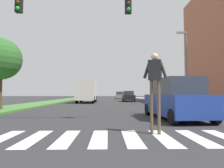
{
  "coord_description": "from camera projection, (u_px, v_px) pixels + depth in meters",
  "views": [
    {
      "loc": [
        -0.22,
        0.52,
        1.23
      ],
      "look_at": [
        0.04,
        12.69,
        1.83
      ],
      "focal_mm": 31.55,
      "sensor_mm": 36.0,
      "label": 1
    }
  ],
  "objects": [
    {
      "name": "tree_mid",
      "position": [
        0.0,
        59.0,
        13.77
      ],
      "size": [
        2.93,
        2.93,
        4.99
      ],
      "color": "#4C3823",
      "rests_on": "median_strip"
    },
    {
      "name": "crosswalk",
      "position": [
        116.0,
        138.0,
        5.46
      ],
      "size": [
        6.75,
        2.2,
        0.01
      ],
      "color": "silver",
      "rests_on": "ground_plane"
    },
    {
      "name": "suv_crossing",
      "position": [
        176.0,
        100.0,
        9.6
      ],
      "size": [
        2.23,
        4.71,
        1.97
      ],
      "color": "navy",
      "rests_on": "ground_plane"
    },
    {
      "name": "ground_plane",
      "position": [
        109.0,
        102.0,
        29.38
      ],
      "size": [
        140.0,
        140.0,
        0.0
      ],
      "primitive_type": "plane",
      "color": "#2D2D30"
    },
    {
      "name": "sedan_midblock",
      "position": [
        128.0,
        97.0,
        31.02
      ],
      "size": [
        1.93,
        4.54,
        1.65
      ],
      "color": "black",
      "rests_on": "ground_plane"
    },
    {
      "name": "pedestrian_performer",
      "position": [
        155.0,
        80.0,
        6.05
      ],
      "size": [
        0.72,
        0.39,
        2.49
      ],
      "color": "brown",
      "rests_on": "ground_plane"
    },
    {
      "name": "median_strip",
      "position": [
        52.0,
        102.0,
        27.22
      ],
      "size": [
        3.37,
        64.0,
        0.15
      ],
      "primitive_type": "cube",
      "color": "#477A38",
      "rests_on": "ground_plane"
    },
    {
      "name": "sidewalk_right",
      "position": [
        169.0,
        102.0,
        27.56
      ],
      "size": [
        3.0,
        64.0,
        0.15
      ],
      "primitive_type": "cube",
      "color": "#9E9991",
      "rests_on": "ground_plane"
    },
    {
      "name": "truck_box_delivery",
      "position": [
        87.0,
        91.0,
        26.57
      ],
      "size": [
        2.4,
        6.2,
        3.1
      ],
      "color": "silver",
      "rests_on": "ground_plane"
    },
    {
      "name": "street_lamp_right",
      "position": [
        186.0,
        61.0,
        20.15
      ],
      "size": [
        1.02,
        0.24,
        7.5
      ],
      "color": "slate",
      "rests_on": "sidewalk_right"
    },
    {
      "name": "sedan_distant",
      "position": [
        120.0,
        95.0,
        46.75
      ],
      "size": [
        2.01,
        4.13,
        1.7
      ],
      "color": "gray",
      "rests_on": "ground_plane"
    },
    {
      "name": "traffic_light_gantry",
      "position": [
        17.0,
        21.0,
        8.38
      ],
      "size": [
        8.63,
        0.3,
        6.0
      ],
      "color": "gold",
      "rests_on": "median_strip"
    }
  ]
}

